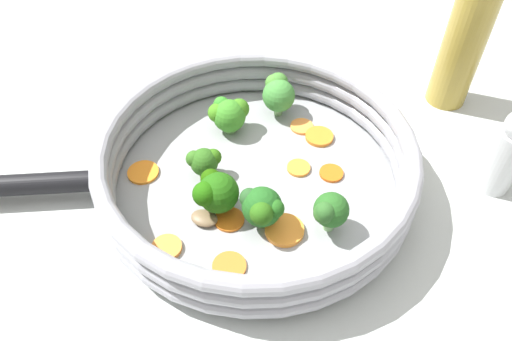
{
  "coord_description": "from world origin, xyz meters",
  "views": [
    {
      "loc": [
        -0.3,
        0.26,
        0.46
      ],
      "look_at": [
        0.0,
        0.0,
        0.03
      ],
      "focal_mm": 35.0,
      "sensor_mm": 36.0,
      "label": 1
    }
  ],
  "objects": [
    {
      "name": "carrot_slice_3",
      "position": [
        -0.07,
        0.1,
        0.01
      ],
      "size": [
        0.05,
        0.05,
        0.0
      ],
      "primitive_type": "cylinder",
      "rotation": [
        0.0,
        0.0,
        2.04
      ],
      "color": "orange",
      "rests_on": "skillet"
    },
    {
      "name": "ground_plane",
      "position": [
        0.0,
        0.0,
        0.0
      ],
      "size": [
        4.0,
        4.0,
        0.0
      ],
      "primitive_type": "plane",
      "color": "#B5BCB9"
    },
    {
      "name": "broccoli_floret_4",
      "position": [
        -0.06,
        0.04,
        0.05
      ],
      "size": [
        0.05,
        0.05,
        0.05
      ],
      "color": "#5E9545",
      "rests_on": "skillet"
    },
    {
      "name": "carrot_slice_1",
      "position": [
        -0.02,
        -0.05,
        0.02
      ],
      "size": [
        0.04,
        0.04,
        0.0
      ],
      "primitive_type": "cylinder",
      "rotation": [
        0.0,
        0.0,
        0.85
      ],
      "color": "orange",
      "rests_on": "skillet"
    },
    {
      "name": "carrot_slice_7",
      "position": [
        -0.01,
        0.14,
        0.02
      ],
      "size": [
        0.05,
        0.05,
        0.01
      ],
      "primitive_type": "cylinder",
      "rotation": [
        0.0,
        0.0,
        3.79
      ],
      "color": "orange",
      "rests_on": "skillet"
    },
    {
      "name": "carrot_slice_4",
      "position": [
        0.03,
        -0.11,
        0.02
      ],
      "size": [
        0.04,
        0.04,
        0.0
      ],
      "primitive_type": "cylinder",
      "rotation": [
        0.0,
        0.0,
        5.09
      ],
      "color": "#F88F3D",
      "rests_on": "skillet"
    },
    {
      "name": "broccoli_floret_0",
      "position": [
        0.09,
        -0.03,
        0.04
      ],
      "size": [
        0.05,
        0.05,
        0.05
      ],
      "color": "#6B9559",
      "rests_on": "skillet"
    },
    {
      "name": "carrot_slice_5",
      "position": [
        -0.05,
        -0.07,
        0.02
      ],
      "size": [
        0.04,
        0.04,
        0.0
      ],
      "primitive_type": "cylinder",
      "rotation": [
        0.0,
        0.0,
        2.22
      ],
      "color": "orange",
      "rests_on": "skillet"
    },
    {
      "name": "broccoli_floret_1",
      "position": [
        -0.01,
        0.06,
        0.05
      ],
      "size": [
        0.05,
        0.05,
        0.05
      ],
      "color": "#5C9747",
      "rests_on": "skillet"
    },
    {
      "name": "skillet_rivet_right",
      "position": [
        0.08,
        0.15,
        0.02
      ],
      "size": [
        0.01,
        0.01,
        0.01
      ],
      "primitive_type": "sphere",
      "color": "#979194",
      "rests_on": "skillet"
    },
    {
      "name": "skillet_handle",
      "position": [
        0.16,
        0.22,
        0.03
      ],
      "size": [
        0.13,
        0.17,
        0.03
      ],
      "primitive_type": "cylinder",
      "rotation": [
        1.57,
        0.0,
        2.5
      ],
      "color": "black",
      "rests_on": "skillet"
    },
    {
      "name": "skillet",
      "position": [
        0.0,
        0.0,
        0.01
      ],
      "size": [
        0.35,
        0.35,
        0.01
      ],
      "primitive_type": "cylinder",
      "color": "#939699",
      "rests_on": "ground_plane"
    },
    {
      "name": "oil_bottle",
      "position": [
        -0.05,
        -0.32,
        0.09
      ],
      "size": [
        0.05,
        0.05,
        0.22
      ],
      "color": "olive",
      "rests_on": "ground_plane"
    },
    {
      "name": "carrot_slice_2",
      "position": [
        -0.08,
        0.03,
        0.02
      ],
      "size": [
        0.06,
        0.06,
        0.01
      ],
      "primitive_type": "cylinder",
      "rotation": [
        0.0,
        0.0,
        4.03
      ],
      "color": "orange",
      "rests_on": "skillet"
    },
    {
      "name": "carrot_slice_8",
      "position": [
        0.1,
        0.1,
        0.02
      ],
      "size": [
        0.05,
        0.05,
        0.0
      ],
      "primitive_type": "cylinder",
      "rotation": [
        0.0,
        0.0,
        1.32
      ],
      "color": "orange",
      "rests_on": "skillet"
    },
    {
      "name": "broccoli_floret_5",
      "position": [
        -0.11,
        -0.01,
        0.05
      ],
      "size": [
        0.04,
        0.04,
        0.05
      ],
      "color": "#7FB16D",
      "rests_on": "skillet"
    },
    {
      "name": "carrot_slice_0",
      "position": [
        0.0,
        -0.11,
        0.02
      ],
      "size": [
        0.05,
        0.05,
        0.0
      ],
      "primitive_type": "cylinder",
      "rotation": [
        0.0,
        0.0,
        4.31
      ],
      "color": "orange",
      "rests_on": "skillet"
    },
    {
      "name": "broccoli_floret_3",
      "position": [
        0.05,
        0.04,
        0.04
      ],
      "size": [
        0.04,
        0.04,
        0.04
      ],
      "color": "#88A35C",
      "rests_on": "skillet"
    },
    {
      "name": "mushroom_piece_0",
      "position": [
        -0.01,
        0.08,
        0.02
      ],
      "size": [
        0.04,
        0.03,
        0.01
      ],
      "primitive_type": "ellipsoid",
      "rotation": [
        0.0,
        0.0,
        0.49
      ],
      "color": "#7D6446",
      "rests_on": "skillet"
    },
    {
      "name": "broccoli_floret_2",
      "position": [
        0.07,
        -0.1,
        0.05
      ],
      "size": [
        0.05,
        0.04,
        0.05
      ],
      "color": "#7BA667",
      "rests_on": "skillet"
    },
    {
      "name": "carrot_slice_6",
      "position": [
        -0.03,
        0.06,
        0.01
      ],
      "size": [
        0.04,
        0.04,
        0.0
      ],
      "primitive_type": "cylinder",
      "rotation": [
        0.0,
        0.0,
        5.86
      ],
      "color": "orange",
      "rests_on": "skillet"
    },
    {
      "name": "skillet_rim_wall",
      "position": [
        0.0,
        0.0,
        0.04
      ],
      "size": [
        0.37,
        0.37,
        0.06
      ],
      "color": "#95959F",
      "rests_on": "skillet"
    },
    {
      "name": "salt_shaker",
      "position": [
        -0.19,
        -0.22,
        0.06
      ],
      "size": [
        0.04,
        0.04,
        0.12
      ],
      "color": "silver",
      "rests_on": "ground_plane"
    },
    {
      "name": "skillet_rivet_left",
      "position": [
        0.12,
        0.12,
        0.02
      ],
      "size": [
        0.01,
        0.01,
        0.01
      ],
      "primitive_type": "sphere",
      "color": "#949394",
      "rests_on": "skillet"
    }
  ]
}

